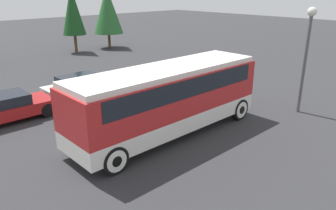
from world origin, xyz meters
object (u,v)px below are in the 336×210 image
at_px(tour_bus, 170,94).
at_px(parked_car_mid, 82,87).
at_px(lamp_post, 307,45).
at_px(parked_car_near, 7,107).

xyz_separation_m(tour_bus, parked_car_mid, (-0.33, 7.04, -1.11)).
height_order(parked_car_mid, lamp_post, lamp_post).
relative_size(parked_car_near, parked_car_mid, 0.96).
xyz_separation_m(parked_car_mid, lamp_post, (7.06, -9.65, 2.79)).
bearing_deg(parked_car_near, lamp_post, -38.37).
distance_m(parked_car_near, lamp_post, 14.82).
xyz_separation_m(tour_bus, parked_car_near, (-4.68, 6.43, -1.13)).
bearing_deg(parked_car_mid, tour_bus, -87.32).
bearing_deg(parked_car_near, tour_bus, -53.94).
distance_m(tour_bus, parked_car_near, 8.03).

